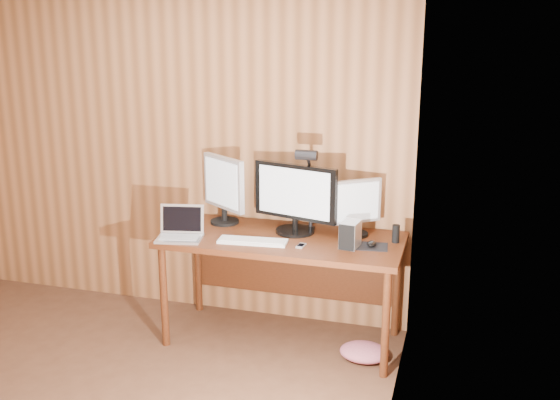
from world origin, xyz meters
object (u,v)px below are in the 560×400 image
at_px(hard_drive, 350,234).
at_px(monitor_right, 357,206).
at_px(desk, 285,251).
at_px(monitor_center, 295,197).
at_px(laptop, 181,230).
at_px(mouse, 372,243).
at_px(phone, 301,246).
at_px(desk_lamp, 308,178).
at_px(keyboard, 253,241).
at_px(speaker, 396,234).
at_px(monitor_left, 224,188).

bearing_deg(hard_drive, monitor_right, 97.80).
distance_m(desk, monitor_center, 0.38).
height_order(monitor_center, laptop, monitor_center).
xyz_separation_m(desk, laptop, (-0.64, -0.26, 0.17)).
height_order(laptop, mouse, laptop).
bearing_deg(phone, desk_lamp, 100.25).
xyz_separation_m(monitor_right, mouse, (0.13, -0.20, -0.18)).
bearing_deg(keyboard, mouse, 4.72).
height_order(monitor_right, hard_drive, monitor_right).
height_order(keyboard, speaker, speaker).
height_order(monitor_right, phone, monitor_right).
bearing_deg(desk, keyboard, -123.82).
relative_size(desk, monitor_center, 2.68).
bearing_deg(phone, keyboard, -172.33).
height_order(desk, keyboard, keyboard).
relative_size(monitor_right, laptop, 1.16).
height_order(laptop, keyboard, laptop).
bearing_deg(phone, monitor_left, 158.13).
relative_size(laptop, mouse, 3.21).
height_order(desk, laptop, laptop).
xyz_separation_m(keyboard, mouse, (0.75, 0.14, 0.01)).
height_order(monitor_right, keyboard, monitor_right).
relative_size(desk, desk_lamp, 2.58).
height_order(monitor_center, keyboard, monitor_center).
relative_size(desk, monitor_right, 4.17).
distance_m(desk, keyboard, 0.31).
bearing_deg(desk_lamp, monitor_center, -147.51).
bearing_deg(laptop, speaker, 0.60).
bearing_deg(speaker, monitor_center, 178.51).
distance_m(monitor_center, keyboard, 0.42).
xyz_separation_m(desk, monitor_right, (0.47, 0.10, 0.33)).
bearing_deg(monitor_left, desk_lamp, 29.98).
xyz_separation_m(laptop, mouse, (1.24, 0.17, -0.03)).
xyz_separation_m(monitor_left, phone, (0.64, -0.33, -0.25)).
distance_m(monitor_left, keyboard, 0.53).
distance_m(monitor_right, mouse, 0.30).
relative_size(keyboard, mouse, 4.44).
xyz_separation_m(laptop, hard_drive, (1.11, 0.13, 0.03)).
distance_m(monitor_left, desk_lamp, 0.63).
bearing_deg(monitor_left, laptop, -79.54).
bearing_deg(monitor_right, speaker, -50.13).
distance_m(laptop, keyboard, 0.49).
relative_size(monitor_left, phone, 5.20).
height_order(monitor_left, monitor_right, monitor_left).
relative_size(hard_drive, desk_lamp, 0.27).
bearing_deg(laptop, monitor_right, 6.69).
bearing_deg(mouse, monitor_left, 148.02).
distance_m(desk, laptop, 0.72).
bearing_deg(monitor_right, mouse, -91.62).
bearing_deg(laptop, monitor_left, 54.81).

